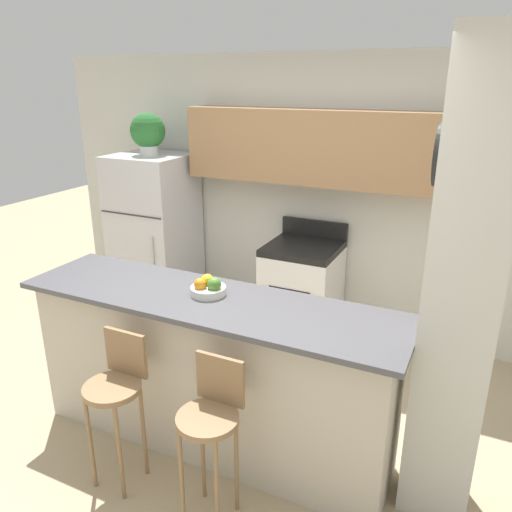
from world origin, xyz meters
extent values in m
plane|color=tan|center=(0.00, 0.00, 0.00)|extent=(14.00, 14.00, 0.00)
cube|color=silver|center=(0.00, 2.00, 1.27)|extent=(5.60, 0.06, 2.55)
cube|color=#9E754C|center=(0.24, 1.81, 1.76)|extent=(2.81, 0.32, 0.64)
cube|color=white|center=(0.02, 1.83, 1.64)|extent=(0.68, 0.28, 0.12)
cube|color=silver|center=(1.42, 0.11, 1.27)|extent=(0.36, 0.32, 2.55)
cylinder|color=black|center=(1.23, 0.11, 1.99)|extent=(0.02, 0.30, 0.30)
cylinder|color=white|center=(1.22, 0.11, 1.99)|extent=(0.01, 0.26, 0.26)
cube|color=beige|center=(0.00, 0.00, 0.51)|extent=(2.36, 0.54, 1.02)
cube|color=#4C4C51|center=(0.00, 0.00, 1.04)|extent=(2.48, 0.66, 0.04)
cube|color=silver|center=(-1.58, 1.59, 0.55)|extent=(0.74, 0.70, 1.10)
cube|color=silver|center=(-1.58, 1.59, 1.36)|extent=(0.74, 0.70, 0.52)
cube|color=#333333|center=(-1.58, 1.23, 1.10)|extent=(0.70, 0.01, 0.01)
cylinder|color=#B2B2B7|center=(-1.35, 1.22, 0.61)|extent=(0.02, 0.02, 0.61)
cube|color=white|center=(0.02, 1.63, 0.43)|extent=(0.64, 0.63, 0.85)
cube|color=black|center=(0.02, 1.63, 0.88)|extent=(0.64, 0.63, 0.06)
cube|color=black|center=(0.02, 1.93, 0.99)|extent=(0.64, 0.04, 0.16)
cube|color=black|center=(0.02, 1.31, 0.47)|extent=(0.38, 0.01, 0.27)
cylinder|color=olive|center=(-0.32, -0.55, 0.65)|extent=(0.33, 0.33, 0.03)
cube|color=olive|center=(-0.32, -0.41, 0.81)|extent=(0.28, 0.02, 0.28)
cylinder|color=olive|center=(-0.42, -0.66, 0.32)|extent=(0.02, 0.02, 0.64)
cylinder|color=olive|center=(-0.21, -0.66, 0.32)|extent=(0.02, 0.02, 0.64)
cylinder|color=olive|center=(-0.42, -0.44, 0.32)|extent=(0.02, 0.02, 0.64)
cylinder|color=olive|center=(-0.21, -0.44, 0.32)|extent=(0.02, 0.02, 0.64)
cylinder|color=olive|center=(0.32, -0.55, 0.65)|extent=(0.33, 0.33, 0.03)
cube|color=olive|center=(0.32, -0.41, 0.81)|extent=(0.28, 0.02, 0.28)
cylinder|color=olive|center=(0.21, -0.66, 0.32)|extent=(0.02, 0.02, 0.64)
cylinder|color=olive|center=(0.42, -0.66, 0.32)|extent=(0.02, 0.02, 0.64)
cylinder|color=olive|center=(0.21, -0.44, 0.32)|extent=(0.02, 0.02, 0.64)
cylinder|color=olive|center=(0.42, -0.44, 0.32)|extent=(0.02, 0.02, 0.64)
cylinder|color=silver|center=(-1.58, 1.59, 1.67)|extent=(0.18, 0.18, 0.10)
sphere|color=#286B2D|center=(-1.58, 1.59, 1.85)|extent=(0.34, 0.34, 0.34)
cylinder|color=silver|center=(-0.02, 0.05, 1.08)|extent=(0.22, 0.22, 0.05)
sphere|color=#4C7F2D|center=(0.03, 0.05, 1.13)|extent=(0.09, 0.09, 0.09)
sphere|color=gold|center=(-0.05, 0.09, 1.13)|extent=(0.08, 0.08, 0.08)
sphere|color=orange|center=(-0.06, 0.02, 1.13)|extent=(0.08, 0.08, 0.08)
cylinder|color=black|center=(-0.99, 1.34, 0.19)|extent=(0.28, 0.28, 0.38)
camera|label=1|loc=(1.48, -2.38, 2.32)|focal=35.00mm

